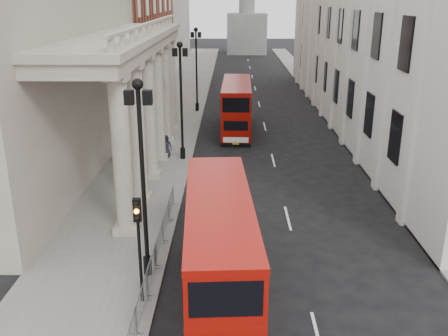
{
  "coord_description": "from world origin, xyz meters",
  "views": [
    {
      "loc": [
        2.91,
        -14.6,
        11.34
      ],
      "look_at": [
        2.56,
        9.66,
        2.96
      ],
      "focal_mm": 40.0,
      "sensor_mm": 36.0,
      "label": 1
    }
  ],
  "objects_px": {
    "lamp_post_south": "(142,168)",
    "lamp_post_north": "(196,64)",
    "pedestrian_a": "(141,168)",
    "pedestrian_b": "(118,155)",
    "bus_near": "(219,250)",
    "pedestrian_c": "(166,146)",
    "lamp_post_mid": "(181,93)",
    "traffic_light": "(138,232)",
    "bus_far": "(237,106)"
  },
  "relations": [
    {
      "from": "lamp_post_mid",
      "to": "pedestrian_c",
      "type": "bearing_deg",
      "value": 168.37
    },
    {
      "from": "bus_near",
      "to": "lamp_post_north",
      "type": "bearing_deg",
      "value": 91.65
    },
    {
      "from": "lamp_post_south",
      "to": "lamp_post_north",
      "type": "distance_m",
      "value": 32.0
    },
    {
      "from": "pedestrian_c",
      "to": "lamp_post_south",
      "type": "bearing_deg",
      "value": -92.47
    },
    {
      "from": "lamp_post_north",
      "to": "pedestrian_a",
      "type": "bearing_deg",
      "value": -96.11
    },
    {
      "from": "lamp_post_north",
      "to": "pedestrian_c",
      "type": "relative_size",
      "value": 4.97
    },
    {
      "from": "lamp_post_south",
      "to": "bus_far",
      "type": "relative_size",
      "value": 0.83
    },
    {
      "from": "bus_near",
      "to": "traffic_light",
      "type": "bearing_deg",
      "value": -178.94
    },
    {
      "from": "lamp_post_mid",
      "to": "bus_near",
      "type": "relative_size",
      "value": 0.82
    },
    {
      "from": "lamp_post_south",
      "to": "pedestrian_b",
      "type": "xyz_separation_m",
      "value": [
        -4.34,
        14.32,
        -4.01
      ]
    },
    {
      "from": "lamp_post_north",
      "to": "bus_far",
      "type": "height_order",
      "value": "lamp_post_north"
    },
    {
      "from": "lamp_post_north",
      "to": "traffic_light",
      "type": "xyz_separation_m",
      "value": [
        0.1,
        -34.02,
        -1.8
      ]
    },
    {
      "from": "pedestrian_a",
      "to": "pedestrian_b",
      "type": "bearing_deg",
      "value": 130.06
    },
    {
      "from": "lamp_post_south",
      "to": "bus_far",
      "type": "height_order",
      "value": "lamp_post_south"
    },
    {
      "from": "lamp_post_south",
      "to": "pedestrian_b",
      "type": "bearing_deg",
      "value": 106.86
    },
    {
      "from": "lamp_post_mid",
      "to": "lamp_post_south",
      "type": "bearing_deg",
      "value": -90.0
    },
    {
      "from": "lamp_post_south",
      "to": "bus_near",
      "type": "xyz_separation_m",
      "value": [
        3.08,
        -1.78,
        -2.65
      ]
    },
    {
      "from": "lamp_post_mid",
      "to": "bus_far",
      "type": "distance_m",
      "value": 9.5
    },
    {
      "from": "pedestrian_b",
      "to": "lamp_post_north",
      "type": "bearing_deg",
      "value": -118.34
    },
    {
      "from": "lamp_post_mid",
      "to": "pedestrian_a",
      "type": "bearing_deg",
      "value": -115.07
    },
    {
      "from": "bus_near",
      "to": "pedestrian_c",
      "type": "bearing_deg",
      "value": 99.86
    },
    {
      "from": "traffic_light",
      "to": "bus_near",
      "type": "height_order",
      "value": "traffic_light"
    },
    {
      "from": "lamp_post_mid",
      "to": "lamp_post_north",
      "type": "height_order",
      "value": "same"
    },
    {
      "from": "traffic_light",
      "to": "bus_near",
      "type": "bearing_deg",
      "value": 4.63
    },
    {
      "from": "pedestrian_a",
      "to": "pedestrian_b",
      "type": "distance_m",
      "value": 3.73
    },
    {
      "from": "lamp_post_south",
      "to": "lamp_post_north",
      "type": "height_order",
      "value": "same"
    },
    {
      "from": "lamp_post_mid",
      "to": "bus_far",
      "type": "bearing_deg",
      "value": 64.17
    },
    {
      "from": "lamp_post_mid",
      "to": "lamp_post_north",
      "type": "xyz_separation_m",
      "value": [
        0.0,
        16.0,
        0.0
      ]
    },
    {
      "from": "bus_far",
      "to": "pedestrian_c",
      "type": "relative_size",
      "value": 6.01
    },
    {
      "from": "lamp_post_south",
      "to": "pedestrian_a",
      "type": "bearing_deg",
      "value": 101.18
    },
    {
      "from": "pedestrian_b",
      "to": "pedestrian_a",
      "type": "bearing_deg",
      "value": 110.03
    },
    {
      "from": "traffic_light",
      "to": "pedestrian_b",
      "type": "relative_size",
      "value": 2.75
    },
    {
      "from": "lamp_post_north",
      "to": "pedestrian_a",
      "type": "distance_m",
      "value": 21.23
    },
    {
      "from": "lamp_post_mid",
      "to": "lamp_post_north",
      "type": "bearing_deg",
      "value": 90.0
    },
    {
      "from": "lamp_post_mid",
      "to": "pedestrian_c",
      "type": "relative_size",
      "value": 4.97
    },
    {
      "from": "bus_near",
      "to": "pedestrian_b",
      "type": "xyz_separation_m",
      "value": [
        -7.42,
        16.1,
        -1.35
      ]
    },
    {
      "from": "lamp_post_north",
      "to": "bus_near",
      "type": "xyz_separation_m",
      "value": [
        3.08,
        -33.78,
        -2.65
      ]
    },
    {
      "from": "lamp_post_south",
      "to": "pedestrian_b",
      "type": "height_order",
      "value": "lamp_post_south"
    },
    {
      "from": "pedestrian_b",
      "to": "lamp_post_south",
      "type": "bearing_deg",
      "value": 92.32
    },
    {
      "from": "lamp_post_north",
      "to": "pedestrian_b",
      "type": "relative_size",
      "value": 5.31
    },
    {
      "from": "lamp_post_mid",
      "to": "pedestrian_c",
      "type": "distance_m",
      "value": 4.15
    },
    {
      "from": "lamp_post_mid",
      "to": "pedestrian_b",
      "type": "distance_m",
      "value": 6.14
    },
    {
      "from": "pedestrian_c",
      "to": "lamp_post_mid",
      "type": "bearing_deg",
      "value": -18.4
    },
    {
      "from": "lamp_post_south",
      "to": "pedestrian_b",
      "type": "distance_m",
      "value": 15.49
    },
    {
      "from": "lamp_post_north",
      "to": "pedestrian_a",
      "type": "relative_size",
      "value": 4.63
    },
    {
      "from": "lamp_post_south",
      "to": "pedestrian_a",
      "type": "distance_m",
      "value": 12.11
    },
    {
      "from": "pedestrian_a",
      "to": "pedestrian_b",
      "type": "relative_size",
      "value": 1.15
    },
    {
      "from": "traffic_light",
      "to": "bus_far",
      "type": "xyz_separation_m",
      "value": [
        3.88,
        26.23,
        -0.85
      ]
    },
    {
      "from": "traffic_light",
      "to": "pedestrian_a",
      "type": "relative_size",
      "value": 2.39
    },
    {
      "from": "lamp_post_south",
      "to": "pedestrian_a",
      "type": "height_order",
      "value": "lamp_post_south"
    }
  ]
}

